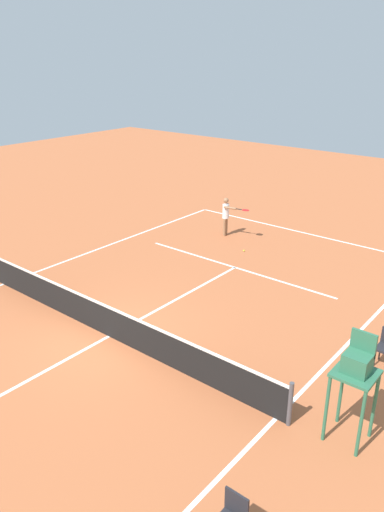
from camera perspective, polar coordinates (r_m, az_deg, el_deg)
name	(u,v)px	position (r m, az deg, el deg)	size (l,w,h in m)	color
ground_plane	(109,336)	(14.15, -9.51, -9.09)	(60.00, 60.00, 0.00)	#B76038
court_lines	(109,336)	(14.14, -9.51, -9.08)	(10.73, 22.49, 0.01)	white
tennis_net	(108,321)	(13.90, -9.64, -7.34)	(11.33, 0.10, 1.07)	#4C4C51
player_serving	(227,214)	(21.14, 4.02, 4.90)	(1.30, 0.45, 1.66)	#9E704C
tennis_ball	(244,251)	(19.76, 6.00, 0.62)	(0.07, 0.07, 0.07)	#CCE033
umpire_chair	(356,372)	(10.30, 18.36, -12.53)	(0.80, 0.80, 2.41)	#2D6B4C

